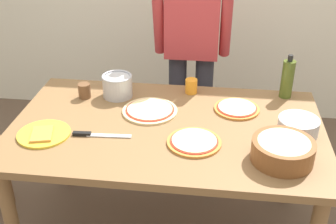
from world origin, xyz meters
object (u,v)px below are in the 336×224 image
at_px(chef_knife, 95,135).
at_px(pizza_raw_on_board, 150,110).
at_px(pizza_cooked_on_tray, 194,142).
at_px(plate_with_slice, 44,134).
at_px(person_cook, 192,42).
at_px(mixing_bowl_steel, 298,126).
at_px(dining_table, 167,140).
at_px(pizza_second_cooked, 237,108).
at_px(popcorn_bowl, 283,149).
at_px(olive_oil_bottle, 287,79).
at_px(cup_orange, 191,86).
at_px(cup_small_brown, 84,91).
at_px(steel_pot, 117,86).

bearing_deg(chef_knife, pizza_raw_on_board, 49.83).
relative_size(pizza_cooked_on_tray, plate_with_slice, 1.01).
distance_m(person_cook, mixing_bowl_steel, 0.96).
xyz_separation_m(dining_table, pizza_second_cooked, (0.36, 0.21, 0.10)).
bearing_deg(mixing_bowl_steel, pizza_cooked_on_tray, -162.64).
bearing_deg(popcorn_bowl, chef_knife, 174.06).
bearing_deg(plate_with_slice, chef_knife, 5.91).
relative_size(pizza_cooked_on_tray, popcorn_bowl, 0.94).
bearing_deg(olive_oil_bottle, cup_orange, -178.10).
bearing_deg(plate_with_slice, cup_small_brown, 78.89).
bearing_deg(popcorn_bowl, plate_with_slice, 176.66).
height_order(mixing_bowl_steel, steel_pot, steel_pot).
bearing_deg(plate_with_slice, pizza_raw_on_board, 31.85).
height_order(steel_pot, cup_orange, steel_pot).
distance_m(plate_with_slice, cup_orange, 0.88).
relative_size(person_cook, mixing_bowl_steel, 8.10).
height_order(steel_pot, chef_knife, steel_pot).
bearing_deg(pizza_second_cooked, dining_table, -149.63).
bearing_deg(pizza_raw_on_board, steel_pot, 142.56).
xyz_separation_m(steel_pot, cup_orange, (0.42, 0.09, -0.02)).
bearing_deg(cup_orange, plate_with_slice, -140.85).
bearing_deg(cup_orange, mixing_bowl_steel, -34.21).
distance_m(dining_table, plate_with_slice, 0.62).
bearing_deg(steel_pot, mixing_bowl_steel, -16.29).
bearing_deg(cup_orange, chef_knife, -129.22).
xyz_separation_m(mixing_bowl_steel, cup_orange, (-0.56, 0.38, 0.00)).
distance_m(popcorn_bowl, mixing_bowl_steel, 0.27).
bearing_deg(pizza_raw_on_board, dining_table, -49.82).
xyz_separation_m(dining_table, person_cook, (0.07, 0.76, 0.27)).
distance_m(pizza_raw_on_board, chef_knife, 0.36).
distance_m(steel_pot, chef_knife, 0.44).
xyz_separation_m(dining_table, olive_oil_bottle, (0.64, 0.40, 0.20)).
xyz_separation_m(olive_oil_bottle, cup_orange, (-0.54, -0.02, -0.07)).
relative_size(pizza_second_cooked, plate_with_slice, 0.95).
height_order(pizza_cooked_on_tray, popcorn_bowl, popcorn_bowl).
relative_size(person_cook, plate_with_slice, 6.23).
bearing_deg(person_cook, olive_oil_bottle, -31.64).
distance_m(pizza_cooked_on_tray, cup_small_brown, 0.77).
bearing_deg(pizza_second_cooked, chef_knife, -153.05).
relative_size(person_cook, chef_knife, 5.57).
height_order(olive_oil_bottle, steel_pot, olive_oil_bottle).
height_order(plate_with_slice, steel_pot, steel_pot).
relative_size(pizza_cooked_on_tray, mixing_bowl_steel, 1.31).
distance_m(dining_table, cup_orange, 0.42).
bearing_deg(pizza_second_cooked, pizza_cooked_on_tray, -119.99).
xyz_separation_m(pizza_second_cooked, plate_with_slice, (-0.95, -0.38, -0.00)).
bearing_deg(cup_orange, popcorn_bowl, -53.86).
height_order(dining_table, popcorn_bowl, popcorn_bowl).
bearing_deg(dining_table, olive_oil_bottle, 32.45).
distance_m(popcorn_bowl, olive_oil_bottle, 0.65).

